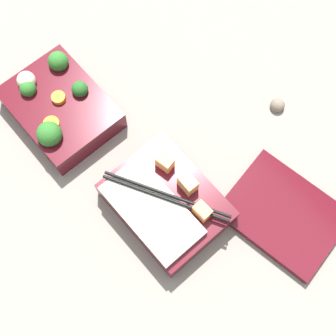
# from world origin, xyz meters

# --- Properties ---
(ground_plane) EXTENTS (3.00, 3.00, 0.00)m
(ground_plane) POSITION_xyz_m (0.00, 0.00, 0.00)
(ground_plane) COLOR gray
(bento_tray_vegetable) EXTENTS (0.18, 0.14, 0.08)m
(bento_tray_vegetable) POSITION_xyz_m (-0.12, -0.01, 0.03)
(bento_tray_vegetable) COLOR #510F19
(bento_tray_vegetable) RESTS_ON ground_plane
(bento_tray_rice) EXTENTS (0.19, 0.14, 0.07)m
(bento_tray_rice) POSITION_xyz_m (0.13, 0.02, 0.03)
(bento_tray_rice) COLOR #510F19
(bento_tray_rice) RESTS_ON ground_plane
(bento_lid) EXTENTS (0.20, 0.17, 0.02)m
(bento_lid) POSITION_xyz_m (0.27, 0.16, 0.01)
(bento_lid) COLOR #510F19
(bento_lid) RESTS_ON ground_plane
(pebble_0) EXTENTS (0.03, 0.03, 0.03)m
(pebble_0) POSITION_xyz_m (0.12, 0.29, 0.01)
(pebble_0) COLOR #7A6B5B
(pebble_0) RESTS_ON ground_plane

